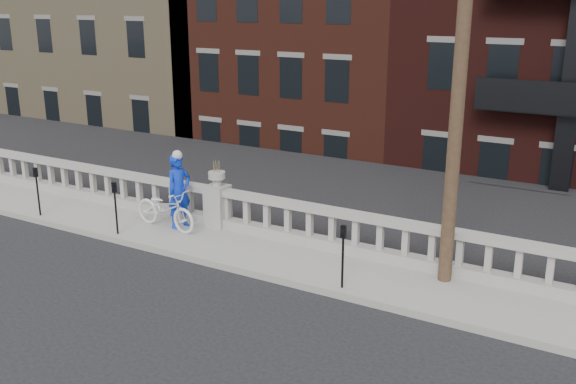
% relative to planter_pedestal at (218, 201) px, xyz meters
% --- Properties ---
extents(ground, '(120.00, 120.00, 0.00)m').
position_rel_planter_pedestal_xyz_m(ground, '(0.00, -3.95, -0.83)').
color(ground, black).
rests_on(ground, ground).
extents(sidewalk, '(32.00, 2.20, 0.15)m').
position_rel_planter_pedestal_xyz_m(sidewalk, '(0.00, -0.95, -0.76)').
color(sidewalk, '#9B9790').
rests_on(sidewalk, ground).
extents(balustrade, '(28.00, 0.34, 1.03)m').
position_rel_planter_pedestal_xyz_m(balustrade, '(0.00, 0.00, -0.19)').
color(balustrade, '#9B9790').
rests_on(balustrade, sidewalk).
extents(planter_pedestal, '(0.55, 0.55, 1.76)m').
position_rel_planter_pedestal_xyz_m(planter_pedestal, '(0.00, 0.00, 0.00)').
color(planter_pedestal, '#9B9790').
rests_on(planter_pedestal, sidewalk).
extents(lower_level, '(80.00, 44.00, 20.80)m').
position_rel_planter_pedestal_xyz_m(lower_level, '(0.56, 19.09, 1.80)').
color(lower_level, '#605E59').
rests_on(lower_level, ground).
extents(utility_pole, '(1.60, 0.28, 10.00)m').
position_rel_planter_pedestal_xyz_m(utility_pole, '(6.20, -0.35, 4.41)').
color(utility_pole, '#422D1E').
rests_on(utility_pole, sidewalk).
extents(parking_meter_b, '(0.10, 0.09, 1.36)m').
position_rel_planter_pedestal_xyz_m(parking_meter_b, '(-4.77, -1.80, 0.17)').
color(parking_meter_b, black).
rests_on(parking_meter_b, sidewalk).
extents(parking_meter_c, '(0.10, 0.09, 1.36)m').
position_rel_planter_pedestal_xyz_m(parking_meter_c, '(-1.85, -1.80, 0.17)').
color(parking_meter_c, black).
rests_on(parking_meter_c, sidewalk).
extents(parking_meter_d, '(0.10, 0.09, 1.36)m').
position_rel_planter_pedestal_xyz_m(parking_meter_d, '(4.48, -1.80, 0.17)').
color(parking_meter_d, black).
rests_on(parking_meter_d, sidewalk).
extents(bicycle, '(2.08, 0.90, 1.06)m').
position_rel_planter_pedestal_xyz_m(bicycle, '(-1.06, -0.85, -0.15)').
color(bicycle, white).
rests_on(bicycle, sidewalk).
extents(cyclist, '(0.62, 0.80, 1.95)m').
position_rel_planter_pedestal_xyz_m(cyclist, '(-0.81, -0.57, 0.29)').
color(cyclist, '#0D31CF').
rests_on(cyclist, sidewalk).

